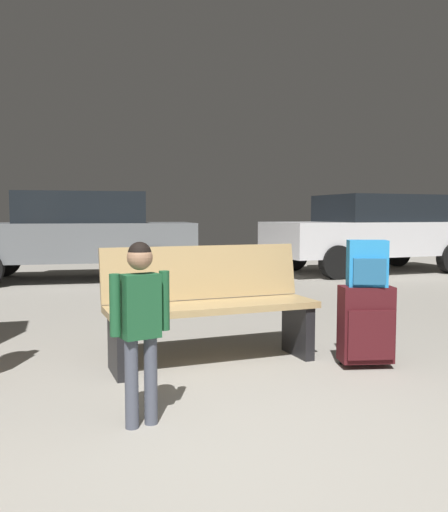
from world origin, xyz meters
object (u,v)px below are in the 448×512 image
(bench, at_px, (210,305))
(parked_car_side, at_px, (372,231))
(backpack_bright, at_px, (367,264))
(suitcase, at_px, (366,325))
(parked_car_far, at_px, (76,233))
(child, at_px, (140,314))

(bench, xyz_separation_m, parked_car_side, (4.82, 5.29, 0.36))
(bench, relative_size, backpack_bright, 4.80)
(suitcase, bearing_deg, parked_car_far, 106.87)
(bench, distance_m, suitcase, 1.17)
(child, bearing_deg, backpack_bright, 19.14)
(bench, xyz_separation_m, suitcase, (1.06, -0.48, -0.12))
(child, bearing_deg, suitcase, 19.13)
(parked_car_far, bearing_deg, backpack_bright, -73.14)
(bench, relative_size, parked_car_far, 0.39)
(backpack_bright, height_order, parked_car_side, parked_car_side)
(child, relative_size, parked_car_far, 0.23)
(parked_car_far, relative_size, parked_car_side, 1.01)
(suitcase, height_order, child, child)
(backpack_bright, height_order, parked_car_far, parked_car_far)
(parked_car_side, bearing_deg, child, -130.82)
(bench, relative_size, parked_car_side, 0.39)
(child, height_order, parked_car_far, parked_car_far)
(suitcase, xyz_separation_m, backpack_bright, (-0.00, -0.00, 0.45))
(suitcase, height_order, backpack_bright, backpack_bright)
(suitcase, relative_size, backpack_bright, 1.78)
(bench, relative_size, suitcase, 2.70)
(parked_car_far, height_order, parked_car_side, same)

